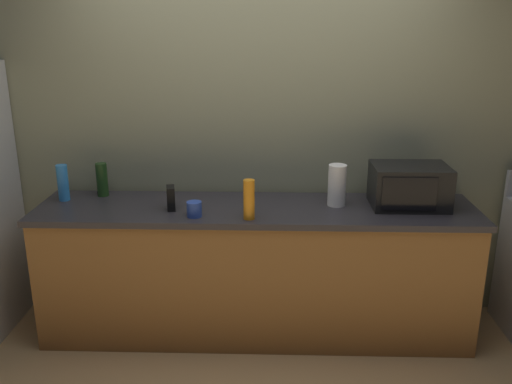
# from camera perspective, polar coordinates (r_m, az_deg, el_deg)

# --- Properties ---
(ground_plane) EXTENTS (8.00, 8.00, 0.00)m
(ground_plane) POSITION_cam_1_polar(r_m,az_deg,el_deg) (3.59, -0.20, -17.41)
(ground_plane) COLOR tan
(back_wall) EXTENTS (6.40, 0.10, 2.70)m
(back_wall) POSITION_cam_1_polar(r_m,az_deg,el_deg) (3.82, 0.19, 6.86)
(back_wall) COLOR gray
(back_wall) RESTS_ON ground_plane
(counter_run) EXTENTS (2.84, 0.64, 0.90)m
(counter_run) POSITION_cam_1_polar(r_m,az_deg,el_deg) (3.71, 0.00, -8.11)
(counter_run) COLOR brown
(counter_run) RESTS_ON ground_plane
(microwave) EXTENTS (0.48, 0.35, 0.27)m
(microwave) POSITION_cam_1_polar(r_m,az_deg,el_deg) (3.65, 15.64, 0.61)
(microwave) COLOR black
(microwave) RESTS_ON counter_run
(paper_towel_roll) EXTENTS (0.12, 0.12, 0.27)m
(paper_towel_roll) POSITION_cam_1_polar(r_m,az_deg,el_deg) (3.57, 8.41, 0.70)
(paper_towel_roll) COLOR white
(paper_towel_roll) RESTS_ON counter_run
(cordless_phone) EXTENTS (0.07, 0.12, 0.15)m
(cordless_phone) POSITION_cam_1_polar(r_m,az_deg,el_deg) (3.51, -8.84, -0.62)
(cordless_phone) COLOR black
(cordless_phone) RESTS_ON counter_run
(bottle_dish_soap) EXTENTS (0.07, 0.07, 0.24)m
(bottle_dish_soap) POSITION_cam_1_polar(r_m,az_deg,el_deg) (3.29, -0.73, -0.79)
(bottle_dish_soap) COLOR orange
(bottle_dish_soap) RESTS_ON counter_run
(bottle_wine) EXTENTS (0.08, 0.08, 0.23)m
(bottle_wine) POSITION_cam_1_polar(r_m,az_deg,el_deg) (3.88, -15.70, 1.25)
(bottle_wine) COLOR #1E3F19
(bottle_wine) RESTS_ON counter_run
(bottle_spray_cleaner) EXTENTS (0.07, 0.07, 0.24)m
(bottle_spray_cleaner) POSITION_cam_1_polar(r_m,az_deg,el_deg) (3.85, -19.43, 0.92)
(bottle_spray_cleaner) COLOR #338CE5
(bottle_spray_cleaner) RESTS_ON counter_run
(mug_blue) EXTENTS (0.09, 0.09, 0.09)m
(mug_blue) POSITION_cam_1_polar(r_m,az_deg,el_deg) (3.37, -6.43, -1.78)
(mug_blue) COLOR #2D4CB2
(mug_blue) RESTS_ON counter_run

